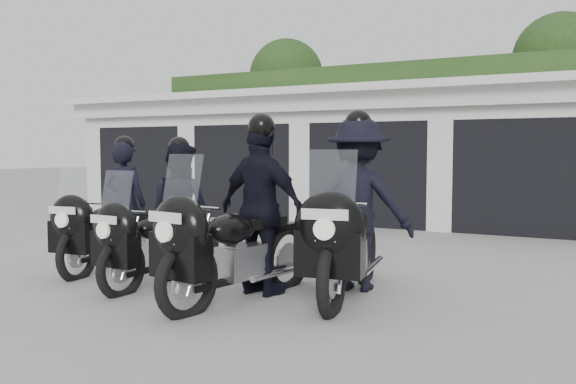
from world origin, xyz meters
The scene contains 7 objects.
ground centered at (0.00, 0.00, 0.00)m, with size 80.00×80.00×0.00m, color gray.
garage_block centered at (0.00, 8.06, 1.42)m, with size 16.40×6.80×2.96m.
background_vegetation centered at (0.37, 12.92, 2.77)m, with size 20.00×3.90×5.80m.
police_bike_a centered at (-1.42, -0.41, 0.74)m, with size 0.80×2.14×1.87m.
police_bike_b centered at (-0.20, -0.70, 0.77)m, with size 0.86×2.11×1.84m.
police_bike_c centered at (1.09, -0.92, 0.88)m, with size 1.23×2.38×2.08m.
police_bike_d centered at (2.00, -0.17, 0.91)m, with size 1.37×2.45×2.14m.
Camera 1 is at (4.57, -6.53, 1.62)m, focal length 38.00 mm.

